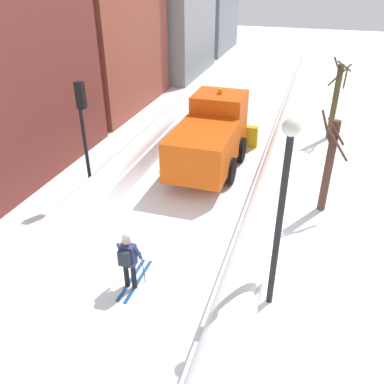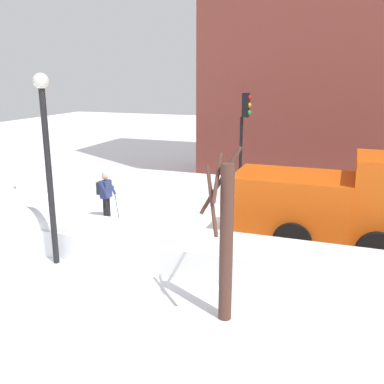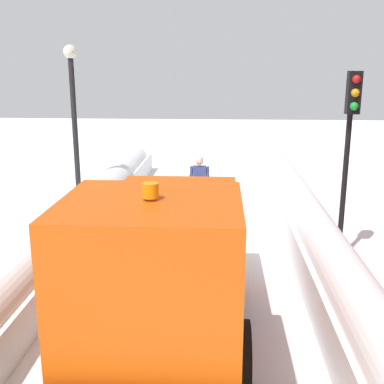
% 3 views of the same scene
% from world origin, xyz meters
% --- Properties ---
extents(plow_truck, '(3.20, 5.98, 3.12)m').
position_xyz_m(plow_truck, '(0.13, 5.91, 1.48)').
color(plow_truck, '#DB510F').
rests_on(plow_truck, ground).
extents(skier, '(0.62, 1.80, 1.81)m').
position_xyz_m(skier, '(-0.05, -1.92, 1.00)').
color(skier, black).
rests_on(skier, ground).
extents(traffic_light_pole, '(0.28, 0.42, 4.38)m').
position_xyz_m(traffic_light_pole, '(-3.51, 2.21, 3.07)').
color(traffic_light_pole, black).
rests_on(traffic_light_pole, ground).
extents(street_lamp, '(0.40, 0.40, 5.10)m').
position_xyz_m(street_lamp, '(3.69, -1.32, 3.24)').
color(street_lamp, black).
rests_on(street_lamp, ground).
extents(bare_tree_near, '(1.11, 0.74, 3.67)m').
position_xyz_m(bare_tree_near, '(4.86, 3.83, 1.80)').
color(bare_tree_near, '#503229').
rests_on(bare_tree_near, ground).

